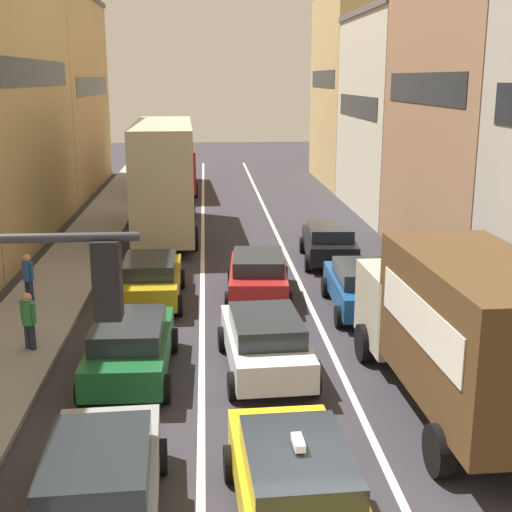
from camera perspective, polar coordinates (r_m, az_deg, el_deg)
sidewalk_left at (r=30.17m, az=-13.93°, el=0.71°), size 2.60×64.00×0.14m
lane_stripe_left at (r=29.73m, az=-4.39°, el=0.78°), size 0.16×60.00×0.01m
lane_stripe_right at (r=29.91m, az=2.14°, el=0.89°), size 0.16×60.00×0.01m
building_row_right at (r=33.12m, az=16.39°, el=12.04°), size 7.20×43.90×12.87m
removalist_box_truck at (r=15.16m, az=16.32°, el=-5.48°), size 2.89×7.77×3.58m
taxi_centre_lane_front at (r=11.49m, az=3.28°, el=-18.12°), size 2.21×4.37×1.66m
sedan_left_lane_front at (r=11.75m, az=-12.68°, el=-17.71°), size 2.22×4.38×1.49m
sedan_centre_lane_second at (r=16.96m, az=0.76°, el=-6.97°), size 2.25×4.39×1.49m
wagon_left_lane_second at (r=16.95m, az=-10.25°, el=-7.23°), size 2.12×4.33×1.49m
hatchback_centre_lane_third at (r=22.59m, az=0.17°, el=-1.49°), size 2.29×4.41×1.49m
sedan_left_lane_third at (r=22.39m, az=-8.61°, el=-1.80°), size 2.07×4.31×1.49m
sedan_right_lane_behind_truck at (r=21.54m, az=8.70°, el=-2.46°), size 2.18×4.36×1.49m
wagon_right_lane_far at (r=27.17m, az=6.00°, el=1.15°), size 2.30×4.41×1.49m
bus_mid_queue_primary at (r=31.81m, az=-7.52°, el=6.76°), size 3.03×10.57×5.06m
bus_far_queue_secondary at (r=44.97m, az=-6.81°, el=7.61°), size 3.20×10.61×2.90m
pedestrian_near_kerb at (r=18.90m, az=-18.11°, el=-4.96°), size 0.46×0.36×1.66m
pedestrian_mid_sidewalk at (r=22.92m, az=-18.15°, el=-1.60°), size 0.42×0.40×1.66m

